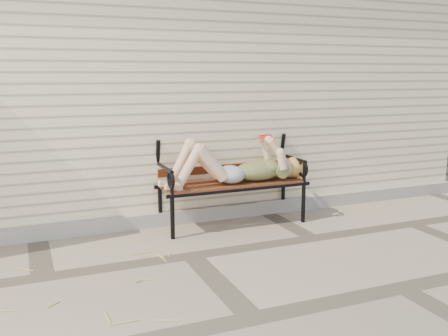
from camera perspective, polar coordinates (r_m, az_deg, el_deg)
name	(u,v)px	position (r m, az deg, el deg)	size (l,w,h in m)	color
ground	(192,256)	(4.51, -3.68, -9.97)	(80.00, 80.00, 0.00)	gray
house_wall	(120,81)	(7.13, -11.77, 9.76)	(8.00, 4.00, 3.00)	#F8E6C1
foundation_strip	(162,219)	(5.37, -7.06, -5.78)	(8.00, 0.10, 0.15)	#A29A92
garden_bench	(229,167)	(5.35, 0.58, 0.12)	(1.67, 0.67, 1.08)	black
reading_woman	(235,166)	(5.23, 1.29, 0.27)	(1.58, 0.36, 0.50)	#092E41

